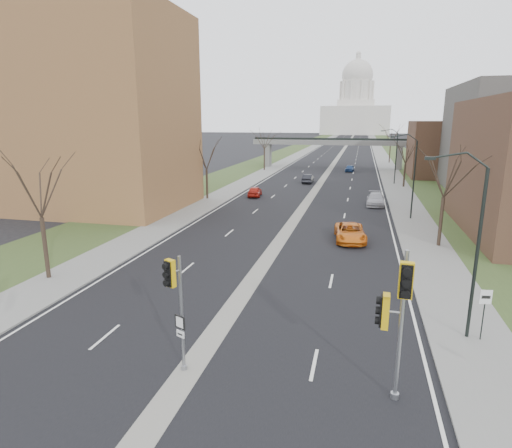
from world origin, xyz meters
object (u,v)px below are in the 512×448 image
at_px(signal_pole_right, 396,306).
at_px(car_left_far, 308,179).
at_px(speed_limit_sign, 485,306).
at_px(car_left_near, 255,191).
at_px(car_right_near, 350,232).
at_px(car_right_mid, 376,199).
at_px(signal_pole_median, 175,294).
at_px(car_right_far, 350,168).

xyz_separation_m(signal_pole_right, car_left_far, (-9.95, 55.98, -3.07)).
relative_size(speed_limit_sign, car_left_near, 0.61).
relative_size(car_left_near, car_left_far, 0.94).
relative_size(car_right_near, car_right_mid, 1.04).
xyz_separation_m(signal_pole_right, car_right_near, (-2.09, 21.77, -3.05)).
relative_size(signal_pole_right, car_left_near, 1.42).
bearing_deg(signal_pole_median, speed_limit_sign, 48.61).
xyz_separation_m(signal_pole_right, car_right_far, (-3.73, 74.01, -3.11)).
xyz_separation_m(car_left_far, car_right_far, (6.22, 18.04, -0.04)).
height_order(speed_limit_sign, car_left_near, speed_limit_sign).
height_order(signal_pole_right, car_left_near, signal_pole_right).
bearing_deg(signal_pole_median, car_right_mid, 101.72).
relative_size(signal_pole_right, speed_limit_sign, 2.33).
height_order(signal_pole_median, speed_limit_sign, signal_pole_median).
bearing_deg(car_right_mid, car_right_near, -96.88).
bearing_deg(speed_limit_sign, car_left_far, 96.14).
distance_m(speed_limit_sign, car_right_far, 68.95).
relative_size(signal_pole_right, car_right_far, 1.45).
distance_m(speed_limit_sign, car_right_near, 17.50).
bearing_deg(car_left_far, signal_pole_median, 92.18).
height_order(signal_pole_median, car_right_far, signal_pole_median).
bearing_deg(car_right_far, car_left_near, -105.56).
xyz_separation_m(car_left_near, car_left_far, (5.45, 14.66, 0.02)).
height_order(signal_pole_median, car_left_far, signal_pole_median).
relative_size(signal_pole_right, car_right_near, 1.09).
distance_m(signal_pole_right, car_left_far, 56.94).
height_order(car_right_near, car_right_far, car_right_near).
relative_size(signal_pole_median, car_left_far, 1.14).
bearing_deg(car_left_far, car_left_near, 70.09).
bearing_deg(signal_pole_median, car_left_far, 116.05).
xyz_separation_m(signal_pole_right, car_right_mid, (0.45, 38.79, -3.04)).
bearing_deg(car_left_near, speed_limit_sign, 112.57).
bearing_deg(car_left_near, car_right_far, -116.04).
bearing_deg(car_right_near, signal_pole_median, -112.19).
xyz_separation_m(car_right_mid, car_right_far, (-4.17, 35.22, -0.07)).
distance_m(car_left_near, car_right_mid, 16.05).
xyz_separation_m(speed_limit_sign, car_right_far, (-8.13, 68.46, -1.15)).
distance_m(car_left_near, car_right_near, 23.65).
distance_m(signal_pole_right, speed_limit_sign, 7.35).
height_order(car_right_mid, car_right_far, car_right_mid).
distance_m(signal_pole_median, car_right_near, 22.96).
bearing_deg(car_left_far, car_right_near, 103.44).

